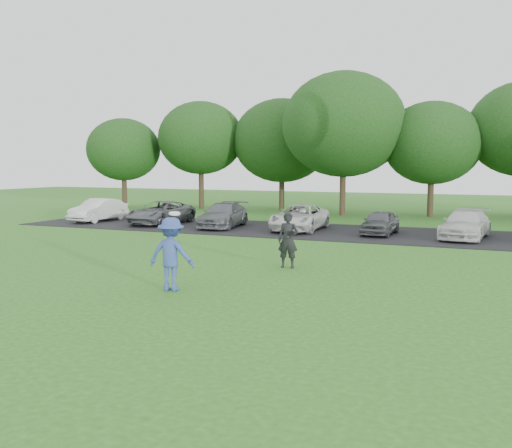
# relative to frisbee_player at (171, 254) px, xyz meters

# --- Properties ---
(ground) EXTENTS (100.00, 100.00, 0.00)m
(ground) POSITION_rel_frisbee_player_xyz_m (0.60, 0.39, -0.91)
(ground) COLOR #28631C
(ground) RESTS_ON ground
(parking_lot) EXTENTS (32.00, 6.50, 0.03)m
(parking_lot) POSITION_rel_frisbee_player_xyz_m (0.60, 13.39, -0.89)
(parking_lot) COLOR black
(parking_lot) RESTS_ON ground
(frisbee_player) EXTENTS (1.24, 0.81, 1.99)m
(frisbee_player) POSITION_rel_frisbee_player_xyz_m (0.00, 0.00, 0.00)
(frisbee_player) COLOR #3950A1
(frisbee_player) RESTS_ON ground
(camera_bystander) EXTENTS (0.65, 0.47, 1.68)m
(camera_bystander) POSITION_rel_frisbee_player_xyz_m (1.59, 4.03, -0.06)
(camera_bystander) COLOR black
(camera_bystander) RESTS_ON ground
(parked_cars) EXTENTS (27.62, 4.51, 1.21)m
(parked_cars) POSITION_rel_frisbee_player_xyz_m (-0.12, 13.16, -0.29)
(parked_cars) COLOR white
(parked_cars) RESTS_ON parking_lot
(tree_row) EXTENTS (42.39, 9.85, 8.64)m
(tree_row) POSITION_rel_frisbee_player_xyz_m (2.11, 23.15, 4.00)
(tree_row) COLOR #38281C
(tree_row) RESTS_ON ground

